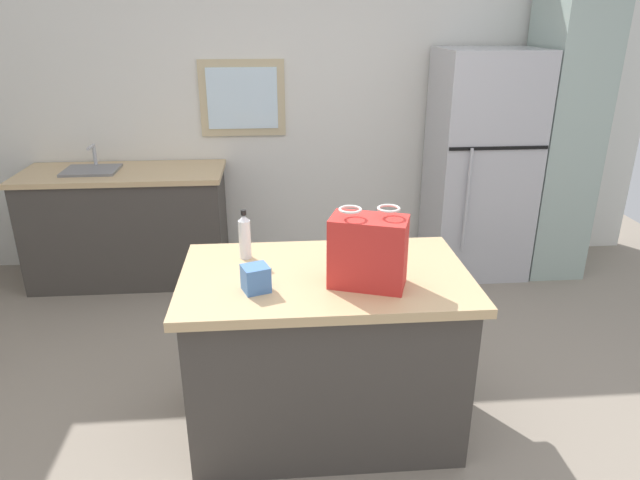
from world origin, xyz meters
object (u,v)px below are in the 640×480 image
Objects in this scene: refrigerator at (480,165)px; small_box at (256,278)px; tall_cabinet at (560,134)px; bottle at (245,236)px; kitchen_island at (325,351)px; shopping_bag at (368,251)px.

refrigerator is 2.69m from small_box.
refrigerator is 0.67m from tall_cabinet.
tall_cabinet is 3.14m from small_box.
refrigerator is at bearing -179.98° from tall_cabinet.
tall_cabinet is 19.32× the size of small_box.
tall_cabinet reaches higher than small_box.
bottle is at bearing -137.10° from refrigerator.
shopping_bag is (0.18, -0.14, 0.60)m from kitchen_island.
refrigerator reaches higher than bottle.
bottle is (-0.06, 0.38, 0.06)m from small_box.
kitchen_island is at bearing -29.58° from bottle.
kitchen_island is at bearing 25.98° from small_box.
kitchen_island is 0.60× the size of tall_cabinet.
refrigerator is 7.08× the size of bottle.
bottle is (-0.56, 0.36, -0.05)m from shopping_bag.
small_box is at bearing -178.03° from shopping_bag.
shopping_bag reaches higher than bottle.
shopping_bag is at bearing -121.40° from refrigerator.
shopping_bag is at bearing -38.03° from kitchen_island.
tall_cabinet is at bearing 34.60° from bottle.
tall_cabinet is 9.01× the size of bottle.
bottle is at bearing 147.55° from shopping_bag.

